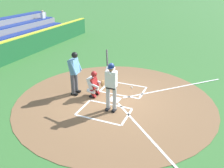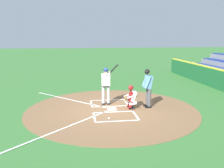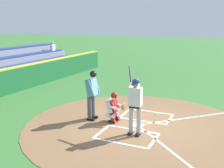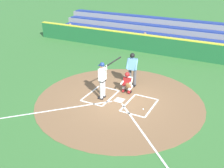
{
  "view_description": "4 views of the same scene",
  "coord_description": "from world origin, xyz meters",
  "px_view_note": "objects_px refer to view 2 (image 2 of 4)",
  "views": [
    {
      "loc": [
        7.93,
        3.16,
        4.55
      ],
      "look_at": [
        0.44,
        0.06,
        0.91
      ],
      "focal_mm": 37.77,
      "sensor_mm": 36.0,
      "label": 1
    },
    {
      "loc": [
        -10.72,
        1.53,
        3.39
      ],
      "look_at": [
        0.34,
        -0.05,
        1.15
      ],
      "focal_mm": 38.39,
      "sensor_mm": 36.0,
      "label": 2
    },
    {
      "loc": [
        8.74,
        3.01,
        3.56
      ],
      "look_at": [
        -0.49,
        -1.22,
        1.29
      ],
      "focal_mm": 44.22,
      "sensor_mm": 36.0,
      "label": 3
    },
    {
      "loc": [
        -4.78,
        10.01,
        6.11
      ],
      "look_at": [
        0.27,
        0.25,
        0.92
      ],
      "focal_mm": 42.02,
      "sensor_mm": 36.0,
      "label": 4
    }
  ],
  "objects_px": {
    "catcher": "(131,96)",
    "plate_umpire": "(148,85)",
    "batter": "(106,83)",
    "baseball": "(109,118)"
  },
  "relations": [
    {
      "from": "batter",
      "to": "baseball",
      "type": "xyz_separation_m",
      "value": [
        -2.15,
        0.13,
        -1.06
      ]
    },
    {
      "from": "batter",
      "to": "catcher",
      "type": "relative_size",
      "value": 1.88
    },
    {
      "from": "batter",
      "to": "catcher",
      "type": "distance_m",
      "value": 1.45
    },
    {
      "from": "catcher",
      "to": "plate_umpire",
      "type": "height_order",
      "value": "plate_umpire"
    },
    {
      "from": "plate_umpire",
      "to": "baseball",
      "type": "relative_size",
      "value": 25.2
    },
    {
      "from": "batter",
      "to": "catcher",
      "type": "height_order",
      "value": "batter"
    },
    {
      "from": "batter",
      "to": "plate_umpire",
      "type": "height_order",
      "value": "batter"
    },
    {
      "from": "plate_umpire",
      "to": "catcher",
      "type": "bearing_deg",
      "value": 97.21
    },
    {
      "from": "batter",
      "to": "baseball",
      "type": "bearing_deg",
      "value": 176.58
    },
    {
      "from": "batter",
      "to": "catcher",
      "type": "xyz_separation_m",
      "value": [
        -0.8,
        -1.1,
        -0.51
      ]
    }
  ]
}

